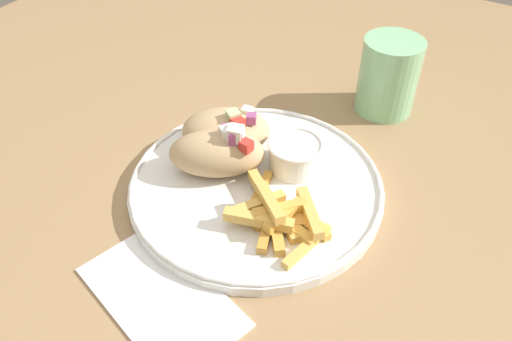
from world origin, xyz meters
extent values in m
cube|color=#9E7A51|center=(0.00, 0.00, 0.75)|extent=(1.41, 1.41, 0.04)
cylinder|color=#9E7A51|center=(-0.64, 0.64, 0.36)|extent=(0.06, 0.06, 0.73)
cube|color=white|center=(0.03, -0.23, 0.77)|extent=(0.20, 0.15, 0.00)
cylinder|color=white|center=(0.03, -0.04, 0.77)|extent=(0.32, 0.32, 0.01)
torus|color=white|center=(0.03, -0.04, 0.78)|extent=(0.31, 0.31, 0.01)
ellipsoid|color=tan|center=(-0.02, -0.05, 0.81)|extent=(0.14, 0.12, 0.06)
cube|color=#B7D693|center=(-0.02, -0.03, 0.83)|extent=(0.02, 0.02, 0.01)
cube|color=silver|center=(0.00, -0.04, 0.84)|extent=(0.02, 0.02, 0.02)
cube|color=#A34C84|center=(0.00, -0.04, 0.84)|extent=(0.02, 0.02, 0.02)
cube|color=white|center=(-0.01, -0.04, 0.84)|extent=(0.02, 0.02, 0.02)
cube|color=red|center=(0.02, -0.04, 0.83)|extent=(0.02, 0.02, 0.01)
cube|color=#A34C84|center=(-0.02, -0.03, 0.83)|extent=(0.02, 0.02, 0.01)
ellipsoid|color=tan|center=(-0.04, 0.00, 0.80)|extent=(0.14, 0.13, 0.05)
cube|color=red|center=(-0.02, -0.01, 0.83)|extent=(0.02, 0.02, 0.02)
cube|color=white|center=(-0.03, 0.00, 0.83)|extent=(0.01, 0.01, 0.01)
cube|color=#B7D693|center=(-0.03, 0.00, 0.83)|extent=(0.02, 0.02, 0.02)
cube|color=silver|center=(-0.02, 0.02, 0.82)|extent=(0.02, 0.02, 0.01)
cube|color=#A34C84|center=(-0.01, 0.01, 0.83)|extent=(0.02, 0.02, 0.01)
cube|color=gold|center=(0.08, -0.10, 0.78)|extent=(0.04, 0.08, 0.01)
cube|color=#E5B251|center=(0.09, -0.08, 0.78)|extent=(0.06, 0.05, 0.01)
cube|color=gold|center=(0.10, -0.09, 0.78)|extent=(0.06, 0.05, 0.01)
cube|color=gold|center=(0.12, -0.06, 0.78)|extent=(0.06, 0.04, 0.01)
cube|color=gold|center=(0.05, -0.06, 0.78)|extent=(0.03, 0.08, 0.01)
cube|color=gold|center=(0.09, -0.08, 0.78)|extent=(0.05, 0.06, 0.01)
cube|color=gold|center=(0.09, -0.10, 0.78)|extent=(0.06, 0.07, 0.01)
cube|color=gold|center=(0.10, -0.09, 0.78)|extent=(0.08, 0.03, 0.01)
cube|color=#E5B251|center=(0.13, -0.10, 0.78)|extent=(0.03, 0.08, 0.01)
cube|color=gold|center=(0.10, -0.07, 0.78)|extent=(0.08, 0.03, 0.01)
cube|color=#E5B251|center=(0.06, -0.09, 0.80)|extent=(0.05, 0.07, 0.01)
cube|color=gold|center=(0.09, -0.08, 0.80)|extent=(0.05, 0.06, 0.01)
cube|color=#E5B251|center=(0.05, -0.06, 0.79)|extent=(0.05, 0.04, 0.01)
cube|color=gold|center=(0.10, -0.08, 0.80)|extent=(0.03, 0.07, 0.01)
cube|color=#E5B251|center=(0.12, -0.07, 0.80)|extent=(0.06, 0.06, 0.01)
cube|color=#E5B251|center=(0.08, -0.09, 0.81)|extent=(0.05, 0.05, 0.01)
cube|color=#E5B251|center=(0.07, -0.11, 0.80)|extent=(0.08, 0.03, 0.01)
cylinder|color=white|center=(0.06, 0.01, 0.80)|extent=(0.07, 0.07, 0.04)
cylinder|color=beige|center=(0.06, 0.01, 0.81)|extent=(0.05, 0.05, 0.01)
torus|color=white|center=(0.06, 0.01, 0.81)|extent=(0.07, 0.07, 0.00)
cylinder|color=#8CCC93|center=(0.10, 0.21, 0.82)|extent=(0.09, 0.09, 0.11)
cylinder|color=silver|center=(0.10, 0.21, 0.80)|extent=(0.08, 0.08, 0.07)
camera|label=1|loc=(0.26, -0.43, 1.20)|focal=35.00mm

